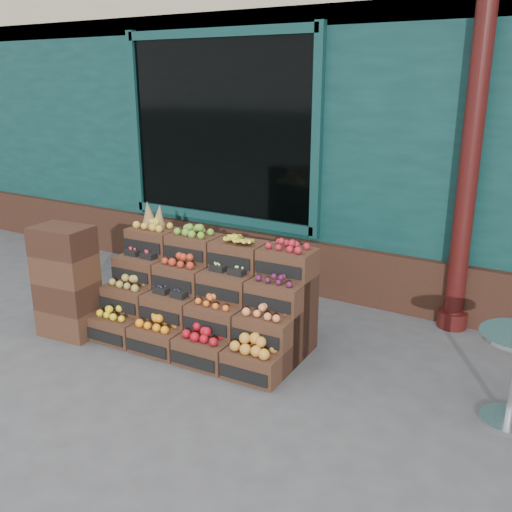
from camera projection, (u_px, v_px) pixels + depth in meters
The scene contains 5 objects.
ground at pixel (231, 386), 4.47m from camera, with size 60.00×60.00×0.00m, color #464649.
shop_facade at pixel (435, 71), 7.90m from camera, with size 12.00×6.24×4.80m.
crate_display at pixel (205, 303), 5.15m from camera, with size 1.95×1.02×1.19m.
spare_crates at pixel (66, 282), 5.23m from camera, with size 0.56×0.42×1.04m.
shopkeeper at pixel (260, 189), 7.37m from camera, with size 0.68×0.45×1.88m, color #175122.
Camera 1 is at (2.24, -3.27, 2.31)m, focal length 40.00 mm.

